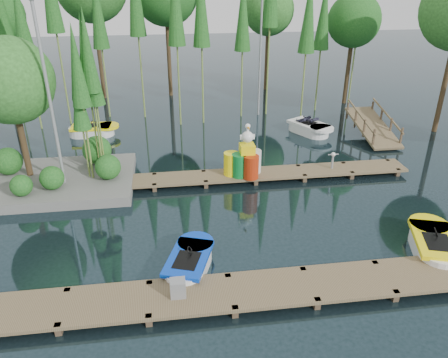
{
  "coord_description": "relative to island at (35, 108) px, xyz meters",
  "views": [
    {
      "loc": [
        -1.43,
        -13.39,
        8.02
      ],
      "look_at": [
        0.5,
        0.5,
        1.1
      ],
      "focal_mm": 35.0,
      "sensor_mm": 36.0,
      "label": 1
    }
  ],
  "objects": [
    {
      "name": "lamp_rear",
      "position": [
        10.3,
        7.71,
        1.08
      ],
      "size": [
        0.3,
        0.3,
        7.25
      ],
      "color": "gray",
      "rests_on": "ground"
    },
    {
      "name": "boat_white_far",
      "position": [
        12.31,
        4.23,
        -2.9
      ],
      "size": [
        2.38,
        2.92,
        1.27
      ],
      "rotation": [
        0.0,
        0.0,
        -0.35
      ],
      "color": "white",
      "rests_on": "ground"
    },
    {
      "name": "near_dock",
      "position": [
        6.3,
        -7.79,
        -2.95
      ],
      "size": [
        18.0,
        1.5,
        0.5
      ],
      "color": "brown",
      "rests_on": "ground"
    },
    {
      "name": "utility_cabinet",
      "position": [
        4.91,
        -7.79,
        -2.64
      ],
      "size": [
        0.4,
        0.34,
        0.49
      ],
      "primitive_type": "cube",
      "color": "gray",
      "rests_on": "near_dock"
    },
    {
      "name": "boat_yellow_far",
      "position": [
        1.04,
        5.48,
        -2.91
      ],
      "size": [
        2.62,
        1.29,
        1.28
      ],
      "rotation": [
        0.0,
        0.0,
        -0.4
      ],
      "color": "white",
      "rests_on": "ground"
    },
    {
      "name": "lamp_island",
      "position": [
        0.8,
        -0.79,
        1.08
      ],
      "size": [
        0.3,
        0.3,
        7.25
      ],
      "color": "gray",
      "rests_on": "ground"
    },
    {
      "name": "boat_yellow_near",
      "position": [
        12.78,
        -6.57,
        -2.92
      ],
      "size": [
        2.0,
        2.95,
        0.91
      ],
      "rotation": [
        0.0,
        0.0,
        -0.23
      ],
      "color": "white",
      "rests_on": "ground"
    },
    {
      "name": "island",
      "position": [
        0.0,
        0.0,
        0.0
      ],
      "size": [
        6.2,
        4.2,
        6.75
      ],
      "color": "slate",
      "rests_on": "ground"
    },
    {
      "name": "drum_cluster",
      "position": [
        8.02,
        -0.95,
        -2.24
      ],
      "size": [
        1.26,
        1.16,
        2.18
      ],
      "color": "#0C712B",
      "rests_on": "far_dock"
    },
    {
      "name": "yellow_barrel",
      "position": [
        7.38,
        -0.79,
        -2.41
      ],
      "size": [
        0.63,
        0.63,
        0.94
      ],
      "primitive_type": "cylinder",
      "color": "#FFE80D",
      "rests_on": "far_dock"
    },
    {
      "name": "seagull_post",
      "position": [
        11.66,
        -0.79,
        -2.4
      ],
      "size": [
        0.45,
        0.24,
        0.72
      ],
      "color": "gray",
      "rests_on": "far_dock"
    },
    {
      "name": "boat_blue",
      "position": [
        5.29,
        -6.38,
        -2.95
      ],
      "size": [
        1.82,
        2.64,
        0.81
      ],
      "rotation": [
        0.0,
        0.0,
        -0.34
      ],
      "color": "white",
      "rests_on": "ground"
    },
    {
      "name": "far_dock",
      "position": [
        7.3,
        -0.79,
        -2.95
      ],
      "size": [
        15.0,
        1.2,
        0.5
      ],
      "color": "brown",
      "rests_on": "ground"
    },
    {
      "name": "ramp",
      "position": [
        15.3,
        3.21,
        -2.6
      ],
      "size": [
        1.5,
        3.94,
        1.49
      ],
      "color": "brown",
      "rests_on": "ground"
    },
    {
      "name": "tree_screen",
      "position": [
        4.26,
        7.31,
        2.93
      ],
      "size": [
        34.42,
        18.53,
        10.31
      ],
      "color": "#3D2D1A",
      "rests_on": "ground"
    },
    {
      "name": "ground_plane",
      "position": [
        6.3,
        -3.29,
        -3.18
      ],
      "size": [
        90.0,
        90.0,
        0.0
      ],
      "primitive_type": "plane",
      "color": "#1D3037"
    }
  ]
}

